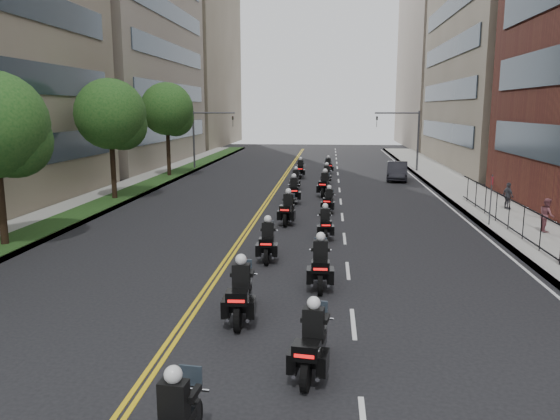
{
  "coord_description": "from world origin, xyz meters",
  "views": [
    {
      "loc": [
        2.49,
        -9.31,
        5.85
      ],
      "look_at": [
        0.48,
        12.55,
        1.73
      ],
      "focal_mm": 35.0,
      "sensor_mm": 36.0,
      "label": 1
    }
  ],
  "objects_px": {
    "motorcycle_3": "(320,266)",
    "motorcycle_8": "(294,192)",
    "pedestrian_b": "(547,215)",
    "motorcycle_10": "(296,180)",
    "motorcycle_12": "(300,170)",
    "motorcycle_6": "(288,210)",
    "motorcycle_13": "(328,166)",
    "motorcycle_11": "(327,176)",
    "motorcycle_1": "(312,345)",
    "motorcycle_9": "(325,185)",
    "motorcycle_2": "(241,295)",
    "parked_sedan": "(397,171)",
    "pedestrian_c": "(508,196)",
    "motorcycle_4": "(268,243)",
    "motorcycle_5": "(325,225)",
    "motorcycle_7": "(329,202)"
  },
  "relations": [
    {
      "from": "motorcycle_3",
      "to": "motorcycle_10",
      "type": "height_order",
      "value": "motorcycle_3"
    },
    {
      "from": "motorcycle_6",
      "to": "pedestrian_b",
      "type": "bearing_deg",
      "value": -1.18
    },
    {
      "from": "motorcycle_3",
      "to": "motorcycle_5",
      "type": "height_order",
      "value": "motorcycle_3"
    },
    {
      "from": "motorcycle_4",
      "to": "motorcycle_1",
      "type": "bearing_deg",
      "value": -80.25
    },
    {
      "from": "motorcycle_2",
      "to": "pedestrian_b",
      "type": "xyz_separation_m",
      "value": [
        12.52,
        11.7,
        0.2
      ]
    },
    {
      "from": "motorcycle_6",
      "to": "motorcycle_12",
      "type": "distance_m",
      "value": 18.66
    },
    {
      "from": "motorcycle_7",
      "to": "motorcycle_8",
      "type": "height_order",
      "value": "motorcycle_8"
    },
    {
      "from": "motorcycle_9",
      "to": "motorcycle_11",
      "type": "xyz_separation_m",
      "value": [
        0.09,
        5.96,
        -0.06
      ]
    },
    {
      "from": "motorcycle_8",
      "to": "motorcycle_12",
      "type": "distance_m",
      "value": 12.4
    },
    {
      "from": "motorcycle_1",
      "to": "motorcycle_3",
      "type": "height_order",
      "value": "motorcycle_3"
    },
    {
      "from": "motorcycle_2",
      "to": "motorcycle_5",
      "type": "relative_size",
      "value": 1.17
    },
    {
      "from": "pedestrian_c",
      "to": "motorcycle_8",
      "type": "bearing_deg",
      "value": 65.01
    },
    {
      "from": "motorcycle_13",
      "to": "pedestrian_b",
      "type": "relative_size",
      "value": 1.4
    },
    {
      "from": "pedestrian_b",
      "to": "motorcycle_10",
      "type": "bearing_deg",
      "value": 48.76
    },
    {
      "from": "motorcycle_11",
      "to": "pedestrian_b",
      "type": "bearing_deg",
      "value": -53.81
    },
    {
      "from": "motorcycle_11",
      "to": "motorcycle_13",
      "type": "relative_size",
      "value": 1.04
    },
    {
      "from": "motorcycle_10",
      "to": "pedestrian_c",
      "type": "height_order",
      "value": "pedestrian_c"
    },
    {
      "from": "pedestrian_c",
      "to": "motorcycle_11",
      "type": "bearing_deg",
      "value": 27.37
    },
    {
      "from": "motorcycle_5",
      "to": "motorcycle_4",
      "type": "bearing_deg",
      "value": -123.17
    },
    {
      "from": "motorcycle_1",
      "to": "motorcycle_12",
      "type": "xyz_separation_m",
      "value": [
        -2.17,
        34.59,
        0.0
      ]
    },
    {
      "from": "motorcycle_13",
      "to": "parked_sedan",
      "type": "height_order",
      "value": "motorcycle_13"
    },
    {
      "from": "motorcycle_6",
      "to": "motorcycle_13",
      "type": "xyz_separation_m",
      "value": [
        1.95,
        22.1,
        -0.08
      ]
    },
    {
      "from": "motorcycle_3",
      "to": "motorcycle_9",
      "type": "relative_size",
      "value": 1.0
    },
    {
      "from": "motorcycle_6",
      "to": "motorcycle_11",
      "type": "distance_m",
      "value": 15.25
    },
    {
      "from": "motorcycle_9",
      "to": "motorcycle_12",
      "type": "height_order",
      "value": "motorcycle_9"
    },
    {
      "from": "motorcycle_6",
      "to": "parked_sedan",
      "type": "xyz_separation_m",
      "value": [
        7.62,
        18.02,
        0.03
      ]
    },
    {
      "from": "motorcycle_6",
      "to": "motorcycle_13",
      "type": "distance_m",
      "value": 22.18
    },
    {
      "from": "motorcycle_6",
      "to": "motorcycle_9",
      "type": "bearing_deg",
      "value": 83.9
    },
    {
      "from": "motorcycle_5",
      "to": "motorcycle_1",
      "type": "bearing_deg",
      "value": -93.79
    },
    {
      "from": "motorcycle_8",
      "to": "motorcycle_12",
      "type": "height_order",
      "value": "motorcycle_8"
    },
    {
      "from": "motorcycle_11",
      "to": "parked_sedan",
      "type": "height_order",
      "value": "motorcycle_11"
    },
    {
      "from": "motorcycle_12",
      "to": "motorcycle_8",
      "type": "bearing_deg",
      "value": -88.6
    },
    {
      "from": "motorcycle_2",
      "to": "parked_sedan",
      "type": "relative_size",
      "value": 0.56
    },
    {
      "from": "motorcycle_9",
      "to": "pedestrian_b",
      "type": "xyz_separation_m",
      "value": [
        10.45,
        -10.46,
        0.21
      ]
    },
    {
      "from": "motorcycle_5",
      "to": "motorcycle_6",
      "type": "relative_size",
      "value": 0.88
    },
    {
      "from": "motorcycle_4",
      "to": "motorcycle_6",
      "type": "xyz_separation_m",
      "value": [
        0.26,
        6.78,
        0.03
      ]
    },
    {
      "from": "pedestrian_b",
      "to": "motorcycle_3",
      "type": "bearing_deg",
      "value": 135.26
    },
    {
      "from": "motorcycle_5",
      "to": "parked_sedan",
      "type": "xyz_separation_m",
      "value": [
        5.69,
        21.01,
        0.12
      ]
    },
    {
      "from": "motorcycle_1",
      "to": "motorcycle_11",
      "type": "bearing_deg",
      "value": 97.7
    },
    {
      "from": "motorcycle_6",
      "to": "motorcycle_7",
      "type": "height_order",
      "value": "motorcycle_6"
    },
    {
      "from": "motorcycle_1",
      "to": "motorcycle_9",
      "type": "distance_m",
      "value": 25.13
    },
    {
      "from": "motorcycle_2",
      "to": "motorcycle_13",
      "type": "bearing_deg",
      "value": 83.59
    },
    {
      "from": "pedestrian_b",
      "to": "motorcycle_11",
      "type": "bearing_deg",
      "value": 37.84
    },
    {
      "from": "motorcycle_5",
      "to": "motorcycle_10",
      "type": "height_order",
      "value": "motorcycle_10"
    },
    {
      "from": "motorcycle_13",
      "to": "pedestrian_c",
      "type": "xyz_separation_m",
      "value": [
        10.29,
        -17.58,
        0.27
      ]
    },
    {
      "from": "motorcycle_3",
      "to": "motorcycle_13",
      "type": "relative_size",
      "value": 1.13
    },
    {
      "from": "motorcycle_13",
      "to": "pedestrian_c",
      "type": "height_order",
      "value": "pedestrian_c"
    },
    {
      "from": "motorcycle_3",
      "to": "motorcycle_8",
      "type": "height_order",
      "value": "motorcycle_8"
    },
    {
      "from": "motorcycle_4",
      "to": "motorcycle_5",
      "type": "height_order",
      "value": "motorcycle_4"
    },
    {
      "from": "motorcycle_2",
      "to": "motorcycle_4",
      "type": "height_order",
      "value": "motorcycle_2"
    }
  ]
}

